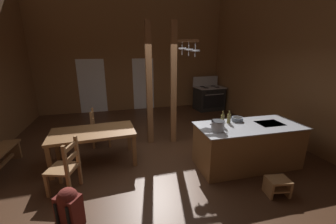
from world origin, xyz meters
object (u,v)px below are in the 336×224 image
object	(u,v)px
step_stool	(277,185)
backpack	(69,206)
ladderback_chair_by_post	(65,167)
bottle_short_on_counter	(222,120)
mixing_bowl_on_counter	(237,119)
ladderback_chair_near_window	(99,128)
bottle_tall_on_counter	(229,118)
stockpot_on_counter	(218,126)
dining_table	(93,135)
stove_range	(209,98)
kitchen_island	(247,145)

from	to	relation	value
step_stool	backpack	distance (m)	3.27
ladderback_chair_by_post	bottle_short_on_counter	bearing A→B (deg)	0.91
ladderback_chair_by_post	mixing_bowl_on_counter	bearing A→B (deg)	3.79
ladderback_chair_near_window	bottle_tall_on_counter	bearing A→B (deg)	-30.97
ladderback_chair_by_post	backpack	world-z (taller)	ladderback_chair_by_post
step_stool	stockpot_on_counter	xyz separation A→B (m)	(-0.72, 0.86, 0.83)
ladderback_chair_near_window	stockpot_on_counter	xyz separation A→B (m)	(2.26, -1.96, 0.55)
dining_table	bottle_short_on_counter	size ratio (longest dim) A/B	5.70
mixing_bowl_on_counter	ladderback_chair_near_window	bearing A→B (deg)	152.18
bottle_tall_on_counter	stove_range	bearing A→B (deg)	69.22
ladderback_chair_by_post	backpack	xyz separation A→B (m)	(0.18, -0.84, -0.14)
ladderback_chair_near_window	ladderback_chair_by_post	bearing A→B (deg)	-104.65
step_stool	backpack	xyz separation A→B (m)	(-3.26, 0.21, 0.14)
backpack	step_stool	bearing A→B (deg)	-3.64
bottle_tall_on_counter	bottle_short_on_counter	size ratio (longest dim) A/B	0.86
stockpot_on_counter	bottle_tall_on_counter	world-z (taller)	bottle_tall_on_counter
step_stool	bottle_short_on_counter	size ratio (longest dim) A/B	1.31
stove_range	step_stool	distance (m)	5.36
stockpot_on_counter	mixing_bowl_on_counter	world-z (taller)	stockpot_on_counter
mixing_bowl_on_counter	bottle_tall_on_counter	distance (m)	0.26
dining_table	ladderback_chair_by_post	bearing A→B (deg)	-115.24
ladderback_chair_by_post	stove_range	bearing A→B (deg)	41.67
stove_range	stockpot_on_counter	distance (m)	4.80
bottle_short_on_counter	dining_table	bearing A→B (deg)	162.17
ladderback_chair_near_window	mixing_bowl_on_counter	bearing A→B (deg)	-27.82
ladderback_chair_near_window	mixing_bowl_on_counter	xyz separation A→B (m)	(2.94, -1.55, 0.49)
kitchen_island	ladderback_chair_near_window	world-z (taller)	ladderback_chair_near_window
kitchen_island	stockpot_on_counter	world-z (taller)	stockpot_on_counter
kitchen_island	stove_range	bearing A→B (deg)	74.60
ladderback_chair_by_post	bottle_short_on_counter	distance (m)	3.00
backpack	bottle_short_on_counter	world-z (taller)	bottle_short_on_counter
ladderback_chair_by_post	backpack	bearing A→B (deg)	-78.08
ladderback_chair_near_window	mixing_bowl_on_counter	distance (m)	3.36
step_stool	bottle_tall_on_counter	distance (m)	1.49
stove_range	ladderback_chair_by_post	world-z (taller)	stove_range
kitchen_island	stove_range	world-z (taller)	stove_range
step_stool	mixing_bowl_on_counter	xyz separation A→B (m)	(-0.03, 1.27, 0.77)
ladderback_chair_by_post	bottle_short_on_counter	size ratio (longest dim) A/B	3.09
dining_table	bottle_short_on_counter	world-z (taller)	bottle_short_on_counter
kitchen_island	backpack	xyz separation A→B (m)	(-3.34, -0.78, -0.14)
backpack	mixing_bowl_on_counter	bearing A→B (deg)	18.18
ladderback_chair_by_post	bottle_tall_on_counter	world-z (taller)	bottle_tall_on_counter
dining_table	mixing_bowl_on_counter	world-z (taller)	mixing_bowl_on_counter
step_stool	stockpot_on_counter	bearing A→B (deg)	129.66
kitchen_island	ladderback_chair_near_window	bearing A→B (deg)	148.94
step_stool	mixing_bowl_on_counter	bearing A→B (deg)	91.42
bottle_tall_on_counter	ladderback_chair_by_post	bearing A→B (deg)	-177.09
bottle_tall_on_counter	bottle_short_on_counter	distance (m)	0.24
stove_range	ladderback_chair_near_window	size ratio (longest dim) A/B	1.39
bottle_tall_on_counter	mixing_bowl_on_counter	bearing A→B (deg)	14.81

